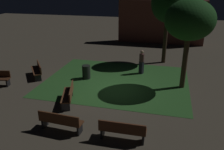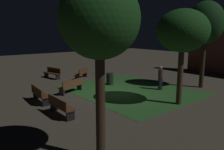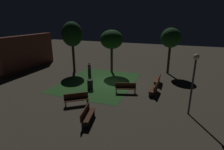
% 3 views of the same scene
% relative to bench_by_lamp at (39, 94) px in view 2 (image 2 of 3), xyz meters
% --- Properties ---
extents(ground_plane, '(60.00, 60.00, 0.00)m').
position_rel_bench_by_lamp_xyz_m(ground_plane, '(1.28, 4.53, -0.48)').
color(ground_plane, '#4C4438').
extents(grass_lawn, '(8.65, 6.94, 0.01)m').
position_rel_bench_by_lamp_xyz_m(grass_lawn, '(1.01, 5.71, -0.48)').
color(grass_lawn, '#2D6028').
rests_on(grass_lawn, ground).
extents(bench_by_lamp, '(1.83, 0.59, 0.88)m').
position_rel_bench_by_lamp_xyz_m(bench_by_lamp, '(0.00, 0.00, 0.00)').
color(bench_by_lamp, '#512D19').
rests_on(bench_by_lamp, ground).
extents(bench_path_side, '(1.81, 0.50, 0.88)m').
position_rel_bench_by_lamp_xyz_m(bench_path_side, '(2.55, -0.00, 0.00)').
color(bench_path_side, brown).
rests_on(bench_path_side, ground).
extents(bench_lawn_edge, '(1.47, 1.72, 0.88)m').
position_rel_bench_by_lamp_xyz_m(bench_lawn_edge, '(-4.07, 5.14, 0.00)').
color(bench_lawn_edge, brown).
rests_on(bench_lawn_edge, ground).
extents(bench_front_right, '(1.02, 1.86, 0.88)m').
position_rel_bench_by_lamp_xyz_m(bench_front_right, '(-0.67, 2.34, 0.00)').
color(bench_front_right, brown).
rests_on(bench_front_right, ground).
extents(bench_back_row, '(1.86, 0.83, 0.88)m').
position_rel_bench_by_lamp_xyz_m(bench_back_row, '(-5.80, 3.32, 0.00)').
color(bench_back_row, '#422314').
rests_on(bench_back_row, ground).
extents(tree_back_left, '(2.64, 2.64, 4.95)m').
position_rel_bench_by_lamp_xyz_m(tree_back_left, '(4.92, 5.70, 3.35)').
color(tree_back_left, '#423021').
rests_on(tree_back_left, ground).
extents(tree_back_right, '(2.18, 2.18, 5.20)m').
position_rel_bench_by_lamp_xyz_m(tree_back_right, '(6.63, -0.66, 3.57)').
color(tree_back_right, '#38281C').
rests_on(tree_back_right, ground).
extents(tree_near_wall, '(2.38, 2.38, 5.85)m').
position_rel_bench_by_lamp_xyz_m(tree_near_wall, '(3.68, 10.12, 3.89)').
color(tree_near_wall, '#38281C').
rests_on(tree_near_wall, ground).
extents(trash_bin, '(0.51, 0.51, 0.88)m').
position_rel_bench_by_lamp_xyz_m(trash_bin, '(-0.92, 5.61, -0.04)').
color(trash_bin, black).
rests_on(trash_bin, ground).
extents(pedestrian, '(0.34, 0.32, 1.61)m').
position_rel_bench_by_lamp_xyz_m(pedestrian, '(2.33, 7.34, 0.37)').
color(pedestrian, black).
rests_on(pedestrian, ground).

